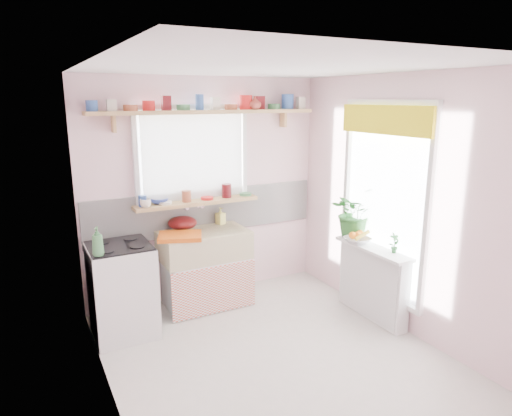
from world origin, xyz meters
TOP-DOWN VIEW (x-y plane):
  - room at (0.66, 0.86)m, footprint 3.20×3.20m
  - sink_unit at (-0.15, 1.29)m, footprint 0.95×0.65m
  - cooker at (-1.10, 1.05)m, footprint 0.58×0.58m
  - radiator_ledge at (1.30, 0.20)m, footprint 0.22×0.95m
  - windowsill at (-0.15, 1.48)m, footprint 1.40×0.22m
  - pine_shelf at (0.00, 1.47)m, footprint 2.52×0.24m
  - shelf_crockery at (0.00, 1.47)m, footprint 2.47×0.11m
  - sill_crockery at (-0.20, 1.48)m, footprint 1.35×0.11m
  - dish_tray at (-0.46, 1.18)m, footprint 0.53×0.47m
  - colander at (-0.32, 1.50)m, footprint 0.36×0.36m
  - jade_plant at (1.33, 0.60)m, footprint 0.64×0.61m
  - fruit_bowl at (1.21, 0.37)m, footprint 0.27×0.27m
  - herb_pot at (1.33, -0.03)m, footprint 0.11×0.08m
  - soap_bottle_sink at (0.14, 1.50)m, footprint 0.11×0.11m
  - sill_cup at (-0.74, 1.42)m, footprint 0.15×0.15m
  - sill_bowl at (-0.56, 1.54)m, footprint 0.25×0.25m
  - shelf_vase at (0.54, 1.41)m, footprint 0.15×0.15m
  - cooker_bottle at (-1.32, 0.83)m, footprint 0.13×0.13m
  - fruit at (1.22, 0.38)m, footprint 0.20×0.14m

SIDE VIEW (x-z plane):
  - radiator_ledge at x=1.30m, z-range 0.01..0.78m
  - sink_unit at x=-0.15m, z-range -0.13..0.99m
  - cooker at x=-1.10m, z-range 0.00..0.92m
  - fruit_bowl at x=1.21m, z-range 0.78..0.84m
  - fruit at x=1.22m, z-range 0.82..0.92m
  - dish_tray at x=-0.46m, z-range 0.85..0.89m
  - herb_pot at x=1.33m, z-range 0.78..0.98m
  - colander at x=-0.32m, z-range 0.85..0.99m
  - soap_bottle_sink at x=0.14m, z-range 0.85..1.04m
  - cooker_bottle at x=-1.32m, z-range 0.92..1.18m
  - jade_plant at x=1.33m, z-range 0.77..1.33m
  - windowsill at x=-0.15m, z-range 1.12..1.16m
  - sill_bowl at x=-0.56m, z-range 1.16..1.22m
  - sill_cup at x=-0.74m, z-range 1.16..1.25m
  - sill_crockery at x=-0.20m, z-range 1.15..1.27m
  - room at x=0.66m, z-range -0.23..2.97m
  - pine_shelf at x=0.00m, z-range 2.10..2.14m
  - shelf_crockery at x=0.00m, z-range 2.14..2.26m
  - shelf_vase at x=0.54m, z-range 2.14..2.29m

